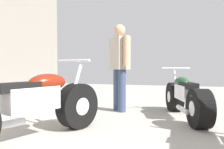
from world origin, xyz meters
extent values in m
plane|color=#A8A399|center=(0.00, 3.18, 0.00)|extent=(15.27, 15.27, 0.00)
cylinder|color=black|center=(-0.52, 3.10, 0.31)|extent=(0.42, 0.66, 0.63)
cylinder|color=silver|center=(-0.52, 3.10, 0.31)|extent=(0.28, 0.30, 0.24)
cube|color=silver|center=(-0.79, 2.44, 0.49)|extent=(0.46, 0.67, 0.28)
ellipsoid|color=maroon|center=(-0.71, 2.64, 0.67)|extent=(0.43, 0.57, 0.22)
cube|color=black|center=(-0.86, 2.27, 0.64)|extent=(0.38, 0.52, 0.10)
cylinder|color=silver|center=(-0.54, 3.06, 0.61)|extent=(0.14, 0.25, 0.57)
cylinder|color=silver|center=(-0.55, 3.02, 0.94)|extent=(0.58, 0.26, 0.04)
cylinder|color=silver|center=(-1.03, 2.22, 0.22)|extent=(0.29, 0.53, 0.09)
cylinder|color=black|center=(0.78, 4.75, 0.28)|extent=(0.37, 0.60, 0.56)
cylinder|color=silver|center=(0.78, 4.75, 0.28)|extent=(0.28, 0.27, 0.21)
cylinder|color=black|center=(1.13, 3.54, 0.28)|extent=(0.37, 0.60, 0.56)
cylinder|color=silver|center=(1.13, 3.54, 0.28)|extent=(0.28, 0.27, 0.21)
cube|color=silver|center=(0.95, 4.15, 0.43)|extent=(0.35, 0.59, 0.24)
ellipsoid|color=#1E4728|center=(0.90, 4.33, 0.59)|extent=(0.34, 0.50, 0.19)
cube|color=black|center=(1.00, 4.00, 0.56)|extent=(0.30, 0.45, 0.09)
ellipsoid|color=#1E4728|center=(1.11, 3.58, 0.45)|extent=(0.32, 0.43, 0.21)
cylinder|color=silver|center=(0.79, 4.72, 0.54)|extent=(0.10, 0.22, 0.50)
cylinder|color=silver|center=(0.80, 4.69, 0.83)|extent=(0.53, 0.18, 0.03)
cylinder|color=silver|center=(0.91, 3.86, 0.19)|extent=(0.21, 0.48, 0.08)
cylinder|color=#384766|center=(-0.19, 4.38, 0.41)|extent=(0.22, 0.22, 0.81)
cylinder|color=#384766|center=(-0.32, 4.54, 0.41)|extent=(0.22, 0.22, 0.81)
cube|color=#B2A899|center=(-0.25, 4.46, 1.12)|extent=(0.47, 0.50, 0.62)
cylinder|color=tan|center=(-0.08, 4.24, 1.15)|extent=(0.16, 0.16, 0.57)
cylinder|color=tan|center=(-0.43, 4.67, 1.15)|extent=(0.16, 0.16, 0.57)
sphere|color=tan|center=(-0.25, 4.46, 1.57)|extent=(0.22, 0.22, 0.22)
camera|label=1|loc=(0.80, 0.18, 0.86)|focal=36.42mm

